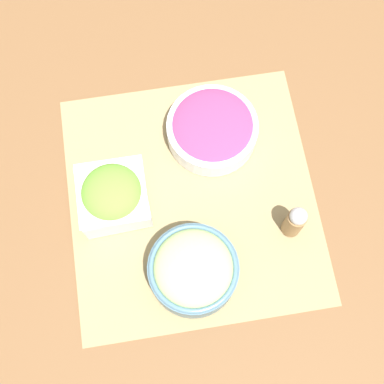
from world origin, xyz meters
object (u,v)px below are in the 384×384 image
pepper_shaker (295,221)px  onion_bowl (212,128)px  cucumber_bowl (193,270)px  lettuce_bowl (113,195)px

pepper_shaker → onion_bowl: bearing=28.2°
cucumber_bowl → lettuce_bowl: cucumber_bowl is taller
onion_bowl → lettuce_bowl: (-0.10, 0.19, 0.01)m
cucumber_bowl → lettuce_bowl: size_ratio=1.24×
lettuce_bowl → onion_bowl: bearing=-62.0°
cucumber_bowl → pepper_shaker: size_ratio=1.63×
onion_bowl → cucumber_bowl: size_ratio=1.11×
onion_bowl → pepper_shaker: size_ratio=1.80×
onion_bowl → lettuce_bowl: bearing=118.0°
cucumber_bowl → lettuce_bowl: (0.15, 0.12, -0.00)m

